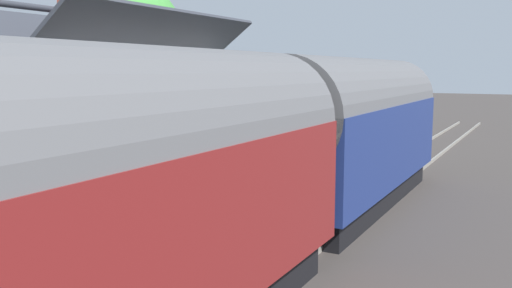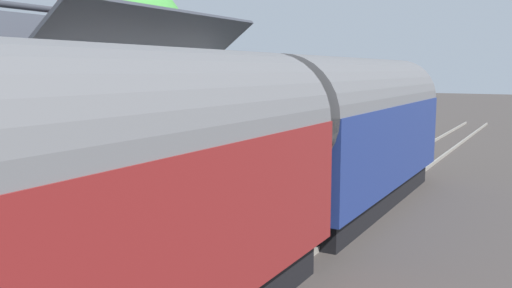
% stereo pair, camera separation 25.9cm
% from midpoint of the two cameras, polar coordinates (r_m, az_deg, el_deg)
% --- Properties ---
extents(ground_plane, '(160.00, 160.00, 0.00)m').
position_cam_midpoint_polar(ground_plane, '(17.89, 9.38, -5.06)').
color(ground_plane, '#383330').
extents(platform, '(32.00, 6.32, 0.85)m').
position_cam_midpoint_polar(platform, '(19.58, -2.11, -2.57)').
color(platform, gray).
rests_on(platform, ground).
extents(platform_edge_coping, '(32.00, 0.36, 0.02)m').
position_cam_midpoint_polar(platform_edge_coping, '(18.15, 5.94, -2.04)').
color(platform_edge_coping, beige).
rests_on(platform_edge_coping, platform).
extents(rail_near, '(52.00, 0.08, 0.14)m').
position_cam_midpoint_polar(rail_near, '(17.41, 14.42, -5.34)').
color(rail_near, gray).
rests_on(rail_near, ground).
extents(rail_far, '(52.00, 0.08, 0.14)m').
position_cam_midpoint_polar(rail_far, '(17.82, 9.93, -4.90)').
color(rail_far, gray).
rests_on(rail_far, ground).
extents(train, '(18.76, 2.73, 4.32)m').
position_cam_midpoint_polar(train, '(11.87, 4.10, -0.66)').
color(train, black).
rests_on(train, ground).
extents(station_building, '(7.66, 4.52, 5.79)m').
position_cam_midpoint_polar(station_building, '(16.14, -13.62, 2.39)').
color(station_building, silver).
rests_on(station_building, platform).
extents(bench_near_building, '(1.41, 0.46, 0.88)m').
position_cam_midpoint_polar(bench_near_building, '(20.03, 2.35, 0.29)').
color(bench_near_building, teal).
rests_on(bench_near_building, platform).
extents(bench_mid_platform, '(1.41, 0.48, 0.88)m').
position_cam_midpoint_polar(bench_mid_platform, '(27.29, 9.93, 2.20)').
color(bench_mid_platform, teal).
rests_on(bench_mid_platform, platform).
extents(planter_bench_right, '(0.38, 0.38, 0.64)m').
position_cam_midpoint_polar(planter_bench_right, '(22.03, 0.05, 0.57)').
color(planter_bench_right, black).
rests_on(planter_bench_right, platform).
extents(planter_corner_building, '(0.63, 0.63, 0.95)m').
position_cam_midpoint_polar(planter_corner_building, '(19.21, 0.06, 0.07)').
color(planter_corner_building, '#9E5138').
rests_on(planter_corner_building, platform).
extents(planter_edge_near, '(0.57, 0.57, 0.87)m').
position_cam_midpoint_polar(planter_edge_near, '(28.62, 6.57, 2.54)').
color(planter_edge_near, gray).
rests_on(planter_edge_near, platform).
extents(lamp_post_platform, '(0.32, 0.50, 3.46)m').
position_cam_midpoint_polar(lamp_post_platform, '(23.85, 11.08, 6.09)').
color(lamp_post_platform, black).
rests_on(lamp_post_platform, platform).
extents(station_sign_board, '(0.96, 0.06, 1.57)m').
position_cam_midpoint_polar(station_sign_board, '(22.18, 8.39, 2.80)').
color(station_sign_board, black).
rests_on(station_sign_board, platform).
extents(tree_behind_building, '(4.44, 4.58, 7.57)m').
position_cam_midpoint_polar(tree_behind_building, '(22.96, -12.49, 10.06)').
color(tree_behind_building, '#4C3828').
rests_on(tree_behind_building, ground).
extents(tree_distant, '(3.09, 2.72, 7.04)m').
position_cam_midpoint_polar(tree_distant, '(26.85, -11.30, 9.91)').
color(tree_distant, '#4C3828').
rests_on(tree_distant, ground).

